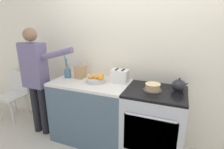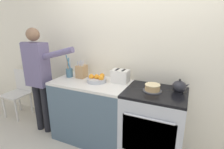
{
  "view_description": "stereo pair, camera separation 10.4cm",
  "coord_description": "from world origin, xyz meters",
  "views": [
    {
      "loc": [
        0.5,
        -1.7,
        1.68
      ],
      "look_at": [
        -0.29,
        0.28,
        1.04
      ],
      "focal_mm": 28.0,
      "sensor_mm": 36.0,
      "label": 1
    },
    {
      "loc": [
        0.59,
        -1.66,
        1.68
      ],
      "look_at": [
        -0.29,
        0.28,
        1.04
      ],
      "focal_mm": 28.0,
      "sensor_mm": 36.0,
      "label": 2
    }
  ],
  "objects": [
    {
      "name": "wall_back",
      "position": [
        0.0,
        0.63,
        1.3
      ],
      "size": [
        8.0,
        0.04,
        2.6
      ],
      "color": "silver",
      "rests_on": "ground_plane"
    },
    {
      "name": "counter_cabinet",
      "position": [
        -0.63,
        0.31,
        0.45
      ],
      "size": [
        1.07,
        0.61,
        0.89
      ],
      "color": "#4C6070",
      "rests_on": "ground_plane"
    },
    {
      "name": "stove_range",
      "position": [
        0.27,
        0.3,
        0.45
      ],
      "size": [
        0.72,
        0.65,
        0.89
      ],
      "color": "#B7BABF",
      "rests_on": "ground_plane"
    },
    {
      "name": "layer_cake",
      "position": [
        0.23,
        0.3,
        0.93
      ],
      "size": [
        0.22,
        0.22,
        0.09
      ],
      "color": "#4C4C51",
      "rests_on": "stove_range"
    },
    {
      "name": "tea_kettle",
      "position": [
        0.52,
        0.4,
        0.96
      ],
      "size": [
        0.2,
        0.16,
        0.16
      ],
      "color": "#232328",
      "rests_on": "stove_range"
    },
    {
      "name": "knife_block",
      "position": [
        -0.84,
        0.41,
        0.99
      ],
      "size": [
        0.13,
        0.15,
        0.26
      ],
      "color": "tan",
      "rests_on": "counter_cabinet"
    },
    {
      "name": "utensil_crock",
      "position": [
        -1.02,
        0.36,
        0.97
      ],
      "size": [
        0.1,
        0.1,
        0.34
      ],
      "color": "#477084",
      "rests_on": "counter_cabinet"
    },
    {
      "name": "fruit_bowl",
      "position": [
        -0.54,
        0.33,
        0.93
      ],
      "size": [
        0.27,
        0.27,
        0.11
      ],
      "color": "#B7BABF",
      "rests_on": "counter_cabinet"
    },
    {
      "name": "toaster",
      "position": [
        -0.24,
        0.44,
        0.98
      ],
      "size": [
        0.25,
        0.16,
        0.18
      ],
      "color": "silver",
      "rests_on": "counter_cabinet"
    },
    {
      "name": "person_baker",
      "position": [
        -1.43,
        0.14,
        0.96
      ],
      "size": [
        0.92,
        0.2,
        1.61
      ],
      "rotation": [
        0.0,
        0.0,
        0.05
      ],
      "color": "black",
      "rests_on": "ground_plane"
    },
    {
      "name": "dining_chair",
      "position": [
        -2.21,
        0.37,
        0.48
      ],
      "size": [
        0.4,
        0.4,
        0.84
      ],
      "rotation": [
        0.0,
        0.0,
        0.2
      ],
      "color": "silver",
      "rests_on": "ground_plane"
    }
  ]
}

